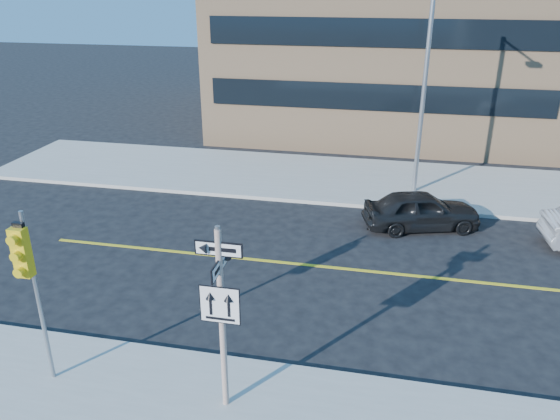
% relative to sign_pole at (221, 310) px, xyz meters
% --- Properties ---
extents(ground, '(120.00, 120.00, 0.00)m').
position_rel_sign_pole_xyz_m(ground, '(0.00, 2.51, -2.44)').
color(ground, black).
rests_on(ground, ground).
extents(sign_pole, '(0.92, 0.92, 4.06)m').
position_rel_sign_pole_xyz_m(sign_pole, '(0.00, 0.00, 0.00)').
color(sign_pole, silver).
rests_on(sign_pole, near_sidewalk).
extents(traffic_signal, '(0.32, 0.45, 4.00)m').
position_rel_sign_pole_xyz_m(traffic_signal, '(-4.00, -0.15, 0.59)').
color(traffic_signal, gray).
rests_on(traffic_signal, near_sidewalk).
extents(parked_car_a, '(2.74, 4.38, 1.39)m').
position_rel_sign_pole_xyz_m(parked_car_a, '(4.17, 10.11, -1.74)').
color(parked_car_a, black).
rests_on(parked_car_a, ground).
extents(streetlight_a, '(0.55, 2.25, 8.00)m').
position_rel_sign_pole_xyz_m(streetlight_a, '(4.00, 13.27, 2.32)').
color(streetlight_a, gray).
rests_on(streetlight_a, far_sidewalk).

